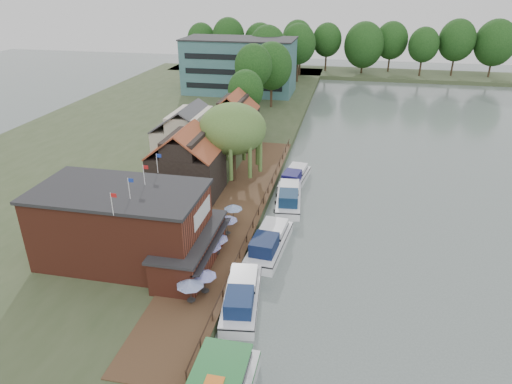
# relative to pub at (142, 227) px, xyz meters

# --- Properties ---
(ground) EXTENTS (260.00, 260.00, 0.00)m
(ground) POSITION_rel_pub_xyz_m (14.00, 1.00, -4.65)
(ground) COLOR #556260
(ground) RESTS_ON ground
(land_bank) EXTENTS (50.00, 140.00, 1.00)m
(land_bank) POSITION_rel_pub_xyz_m (-16.00, 36.00, -4.15)
(land_bank) COLOR #384728
(land_bank) RESTS_ON ground
(quay_deck) EXTENTS (6.00, 50.00, 0.10)m
(quay_deck) POSITION_rel_pub_xyz_m (6.00, 11.00, -3.60)
(quay_deck) COLOR #47301E
(quay_deck) RESTS_ON land_bank
(quay_rail) EXTENTS (0.20, 49.00, 1.00)m
(quay_rail) POSITION_rel_pub_xyz_m (8.70, 11.50, -3.15)
(quay_rail) COLOR black
(quay_rail) RESTS_ON land_bank
(pub) EXTENTS (20.00, 11.00, 7.30)m
(pub) POSITION_rel_pub_xyz_m (0.00, 0.00, 0.00)
(pub) COLOR maroon
(pub) RESTS_ON land_bank
(hotel_block) EXTENTS (25.40, 12.40, 12.30)m
(hotel_block) POSITION_rel_pub_xyz_m (-8.00, 71.00, 2.50)
(hotel_block) COLOR #38666B
(hotel_block) RESTS_ON land_bank
(cottage_a) EXTENTS (8.60, 7.60, 8.50)m
(cottage_a) POSITION_rel_pub_xyz_m (-1.00, 15.00, 0.60)
(cottage_a) COLOR black
(cottage_a) RESTS_ON land_bank
(cottage_b) EXTENTS (9.60, 8.60, 8.50)m
(cottage_b) POSITION_rel_pub_xyz_m (-4.00, 25.00, 0.60)
(cottage_b) COLOR beige
(cottage_b) RESTS_ON land_bank
(cottage_c) EXTENTS (7.60, 7.60, 8.50)m
(cottage_c) POSITION_rel_pub_xyz_m (0.00, 34.00, 0.60)
(cottage_c) COLOR black
(cottage_c) RESTS_ON land_bank
(willow) EXTENTS (8.60, 8.60, 10.43)m
(willow) POSITION_rel_pub_xyz_m (3.50, 20.00, 1.56)
(willow) COLOR #476B2D
(willow) RESTS_ON land_bank
(umbrella_0) EXTENTS (2.28, 2.28, 2.38)m
(umbrella_0) POSITION_rel_pub_xyz_m (6.39, -5.32, -2.36)
(umbrella_0) COLOR navy
(umbrella_0) RESTS_ON quay_deck
(umbrella_1) EXTENTS (2.07, 2.07, 2.38)m
(umbrella_1) POSITION_rel_pub_xyz_m (7.14, -3.91, -2.36)
(umbrella_1) COLOR #1C219A
(umbrella_1) RESTS_ON quay_deck
(umbrella_2) EXTENTS (2.42, 2.42, 2.38)m
(umbrella_2) POSITION_rel_pub_xyz_m (6.11, 0.56, -2.36)
(umbrella_2) COLOR navy
(umbrella_2) RESTS_ON quay_deck
(umbrella_3) EXTENTS (2.38, 2.38, 2.38)m
(umbrella_3) POSITION_rel_pub_xyz_m (6.39, 2.00, -2.36)
(umbrella_3) COLOR navy
(umbrella_3) RESTS_ON quay_deck
(umbrella_4) EXTENTS (2.21, 2.21, 2.38)m
(umbrella_4) POSITION_rel_pub_xyz_m (6.45, 5.84, -2.36)
(umbrella_4) COLOR navy
(umbrella_4) RESTS_ON quay_deck
(umbrella_5) EXTENTS (2.03, 2.03, 2.38)m
(umbrella_5) POSITION_rel_pub_xyz_m (6.44, 8.46, -2.36)
(umbrella_5) COLOR #1A4893
(umbrella_5) RESTS_ON quay_deck
(cruiser_0) EXTENTS (4.52, 10.35, 2.43)m
(cruiser_0) POSITION_rel_pub_xyz_m (10.14, -3.27, -3.43)
(cruiser_0) COLOR white
(cruiser_0) RESTS_ON ground
(cruiser_1) EXTENTS (4.19, 10.69, 2.56)m
(cruiser_1) POSITION_rel_pub_xyz_m (10.92, 5.67, -3.37)
(cruiser_1) COLOR white
(cruiser_1) RESTS_ON ground
(cruiser_2) EXTENTS (4.33, 10.43, 2.47)m
(cruiser_2) POSITION_rel_pub_xyz_m (11.39, 16.56, -3.42)
(cruiser_2) COLOR white
(cruiser_2) RESTS_ON ground
(cruiser_3) EXTENTS (4.17, 9.80, 2.29)m
(cruiser_3) POSITION_rel_pub_xyz_m (11.27, 23.20, -3.51)
(cruiser_3) COLOR white
(cruiser_3) RESTS_ON ground
(swan) EXTENTS (0.44, 0.44, 0.44)m
(swan) POSITION_rel_pub_xyz_m (10.18, -11.96, -4.43)
(swan) COLOR white
(swan) RESTS_ON ground
(bank_tree_0) EXTENTS (6.02, 6.02, 10.75)m
(bank_tree_0) POSITION_rel_pub_xyz_m (0.34, 41.20, 1.73)
(bank_tree_0) COLOR #143811
(bank_tree_0) RESTS_ON land_bank
(bank_tree_1) EXTENTS (7.02, 7.02, 13.70)m
(bank_tree_1) POSITION_rel_pub_xyz_m (-0.43, 51.04, 3.20)
(bank_tree_1) COLOR #143811
(bank_tree_1) RESTS_ON land_bank
(bank_tree_2) EXTENTS (8.31, 8.31, 13.15)m
(bank_tree_2) POSITION_rel_pub_xyz_m (1.62, 59.05, 2.93)
(bank_tree_2) COLOR #143811
(bank_tree_2) RESTS_ON land_bank
(bank_tree_3) EXTENTS (9.00, 9.00, 14.68)m
(bank_tree_3) POSITION_rel_pub_xyz_m (-2.68, 77.68, 3.69)
(bank_tree_3) COLOR #143811
(bank_tree_3) RESTS_ON land_bank
(bank_tree_4) EXTENTS (8.81, 8.81, 14.53)m
(bank_tree_4) POSITION_rel_pub_xyz_m (3.71, 85.82, 3.61)
(bank_tree_4) COLOR #143811
(bank_tree_4) RESTS_ON land_bank
(bank_tree_5) EXTENTS (7.54, 7.54, 13.46)m
(bank_tree_5) POSITION_rel_pub_xyz_m (3.28, 94.71, 3.08)
(bank_tree_5) COLOR #143811
(bank_tree_5) RESTS_ON land_bank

